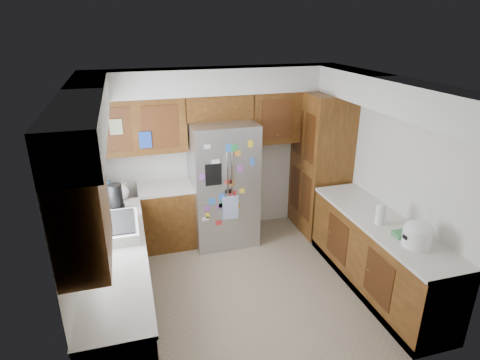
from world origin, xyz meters
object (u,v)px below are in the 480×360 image
fridge (223,184)px  rice_cooker (418,234)px  paper_towel (381,214)px  pantry (320,164)px

fridge → rice_cooker: fridge is taller
rice_cooker → paper_towel: bearing=99.1°
rice_cooker → paper_towel: rice_cooker is taller
fridge → paper_towel: fridge is taller
fridge → rice_cooker: 2.70m
fridge → rice_cooker: (1.50, -2.24, 0.16)m
pantry → paper_towel: size_ratio=8.71×
fridge → rice_cooker: bearing=-56.2°
pantry → fridge: bearing=177.9°
pantry → paper_towel: (-0.08, -1.67, -0.03)m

